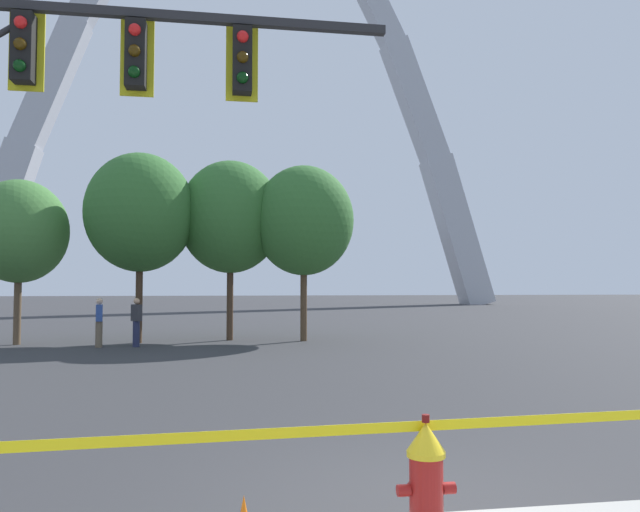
# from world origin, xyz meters

# --- Properties ---
(ground_plane) EXTENTS (240.00, 240.00, 0.00)m
(ground_plane) POSITION_xyz_m (0.00, 0.00, 0.00)
(ground_plane) COLOR #333335
(fire_hydrant) EXTENTS (0.46, 0.48, 0.99)m
(fire_hydrant) POSITION_xyz_m (-0.12, -0.71, 0.47)
(fire_hydrant) COLOR #5E0F0D
(fire_hydrant) RESTS_ON ground
(caution_tape_barrier) EXTENTS (5.68, 0.33, 0.97)m
(caution_tape_barrier) POSITION_xyz_m (-0.50, -0.69, 0.68)
(caution_tape_barrier) COLOR #232326
(caution_tape_barrier) RESTS_ON ground
(monument_arch) EXTENTS (54.11, 2.93, 48.32)m
(monument_arch) POSITION_xyz_m (0.00, 56.93, 21.20)
(monument_arch) COLOR #B2B5BC
(monument_arch) RESTS_ON ground
(tree_far_left) EXTENTS (3.21, 3.21, 5.62)m
(tree_far_left) POSITION_xyz_m (-8.57, 16.62, 3.84)
(tree_far_left) COLOR brown
(tree_far_left) RESTS_ON ground
(tree_left_mid) EXTENTS (3.81, 3.81, 6.67)m
(tree_left_mid) POSITION_xyz_m (-4.59, 16.62, 4.56)
(tree_left_mid) COLOR #473323
(tree_left_mid) RESTS_ON ground
(tree_center_left) EXTENTS (3.78, 3.78, 6.62)m
(tree_center_left) POSITION_xyz_m (-1.44, 17.22, 4.53)
(tree_center_left) COLOR #473323
(tree_center_left) RESTS_ON ground
(tree_center_right) EXTENTS (3.64, 3.64, 6.37)m
(tree_center_right) POSITION_xyz_m (1.20, 16.48, 4.36)
(tree_center_right) COLOR brown
(tree_center_right) RESTS_ON ground
(pedestrian_walking_left) EXTENTS (0.38, 0.38, 1.59)m
(pedestrian_walking_left) POSITION_xyz_m (-4.47, 15.21, 0.82)
(pedestrian_walking_left) COLOR #232847
(pedestrian_walking_left) RESTS_ON ground
(pedestrian_standing_center) EXTENTS (0.25, 0.37, 1.59)m
(pedestrian_standing_center) POSITION_xyz_m (-5.65, 15.26, 0.82)
(pedestrian_standing_center) COLOR brown
(pedestrian_standing_center) RESTS_ON ground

